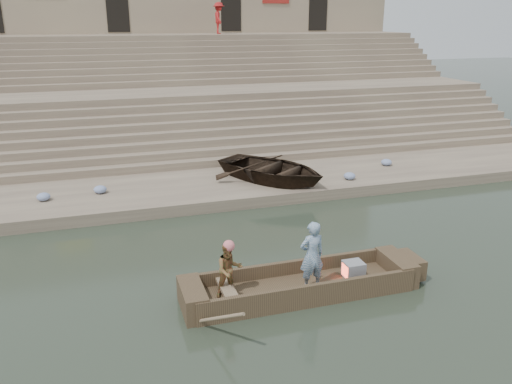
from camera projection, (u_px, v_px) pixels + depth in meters
name	position (u px, v px, depth m)	size (l,w,h in m)	color
ground	(289.00, 301.00, 11.92)	(120.00, 120.00, 0.00)	#252F23
lower_landing	(212.00, 188.00, 19.09)	(32.00, 4.00, 0.40)	gray
mid_landing	(178.00, 119.00, 25.49)	(32.00, 3.00, 2.80)	gray
upper_landing	(158.00, 79.00, 31.43)	(32.00, 3.00, 5.20)	gray
ghat_steps	(172.00, 106.00, 26.89)	(32.00, 11.00, 5.20)	gray
building_wall	(148.00, 26.00, 34.09)	(32.00, 5.07, 11.20)	tan
main_rowboat	(300.00, 290.00, 12.18)	(5.00, 1.30, 0.22)	brown
rowboat_trim	(309.00, 281.00, 12.17)	(6.04, 2.63, 1.95)	brown
standing_man	(312.00, 256.00, 11.78)	(0.60, 0.39, 1.65)	navy
rowing_man	(229.00, 270.00, 11.52)	(0.62, 0.48, 1.28)	#246D29
television	(353.00, 270.00, 12.46)	(0.46, 0.42, 0.40)	gray
beached_rowboat	(272.00, 169.00, 19.17)	(3.10, 4.34, 0.90)	#2D2116
pedestrian	(219.00, 18.00, 30.92)	(1.17, 0.67, 1.81)	#A81C1C
cloth_bundles	(231.00, 180.00, 18.93)	(13.55, 1.74, 0.26)	#3F5999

